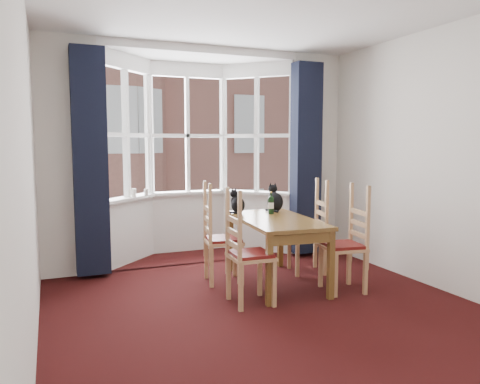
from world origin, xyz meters
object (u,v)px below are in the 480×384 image
chair_left_near (242,257)px  chair_right_far (314,234)px  candle_tall (134,193)px  dining_table (276,226)px  candle_short (146,192)px  chair_left_far (215,241)px  wine_bottle (271,204)px  cat_right (275,200)px  chair_right_near (351,247)px  cat_left (237,203)px

chair_left_near → chair_right_far: (1.26, 0.75, 0.00)m
chair_right_far → candle_tall: bearing=146.2°
dining_table → candle_short: candle_short is taller
dining_table → candle_tall: size_ratio=13.83×
chair_left_near → chair_left_far: (0.00, 0.78, 0.00)m
chair_right_far → wine_bottle: wine_bottle is taller
wine_bottle → dining_table: bearing=-106.4°
chair_right_far → candle_short: candle_short is taller
dining_table → candle_short: (-1.13, 1.59, 0.27)m
dining_table → chair_left_far: 0.70m
cat_right → candle_short: cat_right is taller
chair_right_near → candle_tall: size_ratio=8.60×
chair_left_far → cat_left: cat_left is taller
candle_tall → chair_left_near: bearing=-71.5°
cat_left → wine_bottle: (0.34, -0.22, 0.00)m
chair_left_near → candle_short: size_ratio=9.77×
wine_bottle → candle_tall: size_ratio=2.48×
chair_left_far → wine_bottle: 0.80m
chair_left_far → cat_left: (0.36, 0.24, 0.38)m
chair_right_near → cat_left: (-0.88, 1.05, 0.38)m
candle_tall → chair_right_far: bearing=-33.8°
chair_left_near → chair_right_far: 1.47m
candle_tall → chair_right_near: bearing=-47.0°
wine_bottle → candle_tall: wine_bottle is taller
chair_left_near → chair_right_far: same height
candle_short → cat_left: bearing=-50.0°
cat_left → wine_bottle: size_ratio=1.13×
chair_left_far → wine_bottle: (0.70, 0.02, 0.38)m
chair_left_far → chair_right_far: same height
chair_left_far → cat_left: bearing=33.6°
cat_right → chair_left_far: bearing=-165.7°
chair_right_far → cat_right: cat_right is taller
chair_left_near → chair_right_near: 1.25m
cat_left → cat_right: cat_right is taller
dining_table → chair_left_far: chair_left_far is taller
cat_left → chair_right_far: bearing=-17.4°
chair_left_near → candle_tall: candle_tall is taller
chair_right_near → chair_left_near: bearing=178.8°
chair_right_near → cat_right: bearing=111.1°
dining_table → chair_left_far: (-0.61, 0.30, -0.18)m
chair_left_near → chair_right_near: size_ratio=1.00×
chair_right_far → wine_bottle: 0.68m
wine_bottle → chair_left_near: bearing=-131.1°
chair_right_far → candle_short: 2.27m
chair_left_near → candle_short: 2.19m
wine_bottle → candle_tall: (-1.39, 1.24, 0.07)m
cat_right → candle_tall: (-1.54, 1.05, 0.05)m
dining_table → chair_left_near: size_ratio=1.61×
cat_left → candle_tall: (-1.05, 1.02, 0.07)m
chair_left_far → cat_left: size_ratio=3.06×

